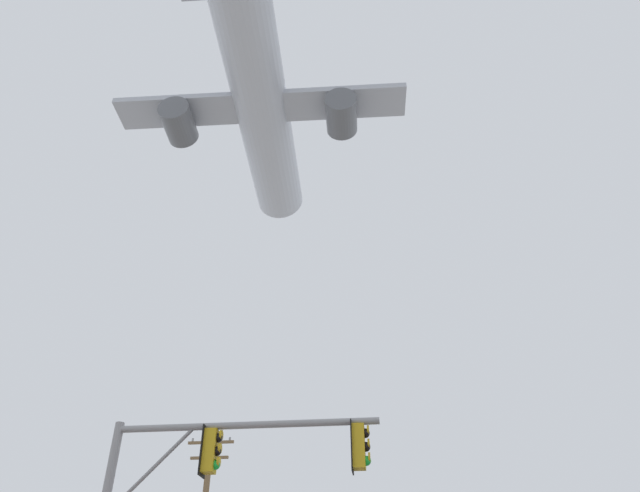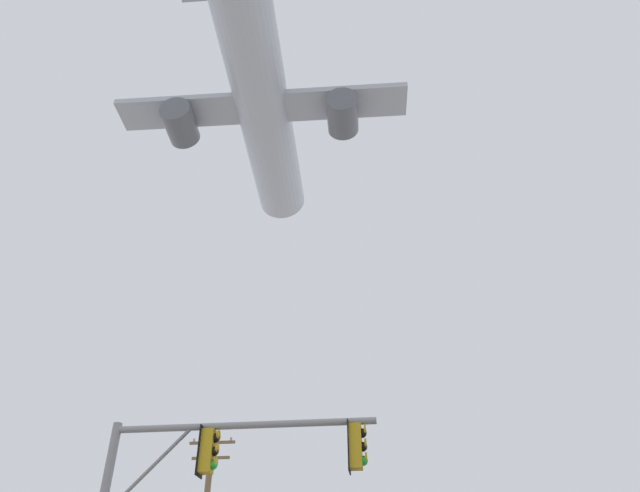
% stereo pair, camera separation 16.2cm
% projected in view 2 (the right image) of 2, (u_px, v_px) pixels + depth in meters
% --- Properties ---
extents(signal_pole_near, '(5.88, 0.49, 5.61)m').
position_uv_depth(signal_pole_near, '(202.00, 486.00, 11.91)').
color(signal_pole_near, gray).
rests_on(signal_pole_near, ground).
extents(airplane, '(23.39, 30.27, 8.28)m').
position_uv_depth(airplane, '(263.00, 109.00, 47.23)').
color(airplane, '#B7BCC6').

